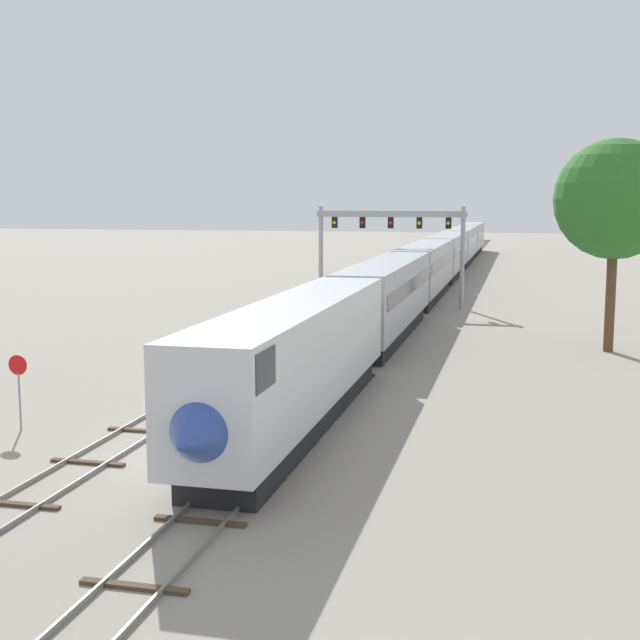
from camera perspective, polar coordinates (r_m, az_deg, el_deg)
The scene contains 7 objects.
ground_plane at distance 29.72m, azimuth -7.37°, elevation -8.85°, with size 400.00×400.00×0.00m, color gray.
track_main at distance 87.35m, azimuth 8.00°, elevation 2.37°, with size 2.60×200.00×0.16m.
track_near at distance 68.48m, azimuth 1.79°, elevation 0.89°, with size 2.60×160.00×0.16m.
passenger_train at distance 85.40m, azimuth 7.92°, elevation 3.96°, with size 3.04×128.98×4.80m.
signal_gantry at distance 68.94m, azimuth 4.73°, elevation 5.80°, with size 12.10×0.49×8.06m.
stop_sign at distance 33.86m, azimuth -19.49°, elevation -3.89°, with size 0.76×0.08×2.88m.
trackside_tree_left at distance 50.77m, azimuth 19.11°, elevation 7.61°, with size 6.74×6.74×12.01m.
Camera 1 is at (10.22, -26.54, 8.62)m, focal length 47.90 mm.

